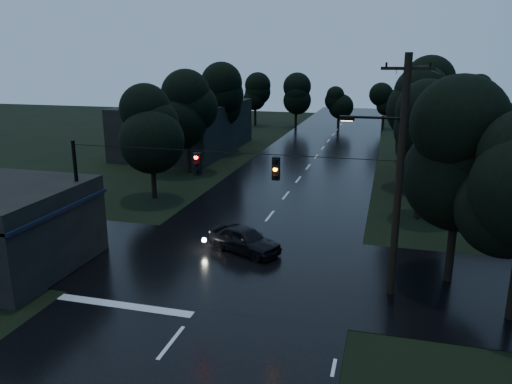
% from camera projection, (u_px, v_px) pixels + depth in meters
% --- Properties ---
extents(main_road, '(12.00, 120.00, 0.02)m').
position_uv_depth(main_road, '(298.00, 180.00, 41.02)').
color(main_road, black).
rests_on(main_road, ground).
extents(cross_street, '(60.00, 9.00, 0.02)m').
position_uv_depth(cross_street, '(231.00, 266.00, 24.25)').
color(cross_street, black).
rests_on(cross_street, ground).
extents(building_far_right, '(10.00, 14.00, 4.40)m').
position_uv_depth(building_far_right, '(477.00, 153.00, 40.65)').
color(building_far_right, black).
rests_on(building_far_right, ground).
extents(building_far_left, '(10.00, 16.00, 5.00)m').
position_uv_depth(building_far_left, '(186.00, 127.00, 53.18)').
color(building_far_left, black).
rests_on(building_far_left, ground).
extents(utility_pole_main, '(3.50, 0.30, 10.00)m').
position_uv_depth(utility_pole_main, '(397.00, 174.00, 20.07)').
color(utility_pole_main, black).
rests_on(utility_pole_main, ground).
extents(utility_pole_far, '(2.00, 0.30, 7.50)m').
position_uv_depth(utility_pole_far, '(408.00, 141.00, 36.05)').
color(utility_pole_far, black).
rests_on(utility_pole_far, ground).
extents(anchor_pole_left, '(0.18, 0.18, 6.00)m').
position_uv_depth(anchor_pole_left, '(79.00, 201.00, 24.41)').
color(anchor_pole_left, black).
rests_on(anchor_pole_left, ground).
extents(span_signals, '(15.00, 0.37, 1.12)m').
position_uv_depth(span_signals, '(235.00, 165.00, 21.79)').
color(span_signals, black).
rests_on(span_signals, ground).
extents(tree_corner_near, '(4.48, 4.48, 9.44)m').
position_uv_depth(tree_corner_near, '(462.00, 150.00, 21.09)').
color(tree_corner_near, black).
rests_on(tree_corner_near, ground).
extents(tree_left_a, '(3.92, 3.92, 8.26)m').
position_uv_depth(tree_left_a, '(151.00, 125.00, 34.44)').
color(tree_left_a, black).
rests_on(tree_left_a, ground).
extents(tree_left_b, '(4.20, 4.20, 8.85)m').
position_uv_depth(tree_left_b, '(187.00, 108.00, 41.94)').
color(tree_left_b, black).
rests_on(tree_left_b, ground).
extents(tree_left_c, '(4.48, 4.48, 9.44)m').
position_uv_depth(tree_left_c, '(219.00, 95.00, 51.30)').
color(tree_left_c, black).
rests_on(tree_left_c, ground).
extents(tree_right_a, '(4.20, 4.20, 8.85)m').
position_uv_depth(tree_right_a, '(424.00, 129.00, 29.82)').
color(tree_right_a, black).
rests_on(tree_right_a, ground).
extents(tree_right_b, '(4.48, 4.48, 9.44)m').
position_uv_depth(tree_right_b, '(427.00, 110.00, 37.02)').
color(tree_right_b, black).
rests_on(tree_right_b, ground).
extents(tree_right_c, '(4.76, 4.76, 10.03)m').
position_uv_depth(tree_right_c, '(428.00, 95.00, 46.09)').
color(tree_right_c, black).
rests_on(tree_right_c, ground).
extents(car, '(4.34, 3.08, 1.37)m').
position_uv_depth(car, '(245.00, 239.00, 25.80)').
color(car, black).
rests_on(car, ground).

